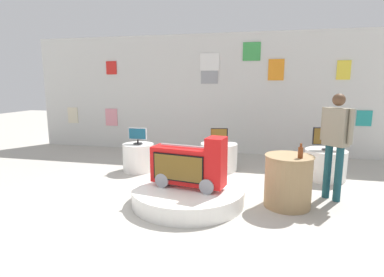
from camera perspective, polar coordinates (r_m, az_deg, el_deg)
name	(u,v)px	position (r m, az deg, el deg)	size (l,w,h in m)	color
ground_plane	(159,209)	(4.93, -6.27, -12.88)	(30.00, 30.00, 0.00)	#B2ADA3
back_wall_display	(206,94)	(8.63, 2.72, 8.28)	(10.31, 0.13, 3.27)	silver
main_display_pedestal	(188,195)	(5.08, -0.72, -10.48)	(1.83, 1.83, 0.26)	white
novelty_firetruck_tv	(189,167)	(4.92, -0.51, -5.27)	(1.25, 0.58, 0.86)	gray
display_pedestal_left_rear	(219,157)	(6.92, 5.04, -3.40)	(0.82, 0.82, 0.61)	white
tv_on_left_rear	(219,136)	(6.82, 5.09, 0.49)	(0.38, 0.24, 0.34)	black
display_pedestal_center_rear	(138,157)	(6.94, -9.98, -3.47)	(0.69, 0.69, 0.61)	white
tv_on_center_rear	(138,135)	(6.84, -10.12, 0.60)	(0.42, 0.21, 0.36)	black
display_pedestal_right_rear	(325,164)	(6.80, 23.60, -4.47)	(0.81, 0.81, 0.61)	white
tv_on_right_rear	(327,137)	(6.68, 23.95, 0.24)	(0.57, 0.18, 0.46)	black
side_table_round	(288,181)	(5.07, 17.50, -7.52)	(0.75, 0.75, 0.83)	#9E7F56
bottle_on_side_table	(301,152)	(4.83, 19.63, -2.42)	(0.08, 0.08, 0.23)	brown
shopper_browsing_near_truck	(336,138)	(5.51, 25.26, 0.01)	(0.42, 0.42, 1.77)	#194751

